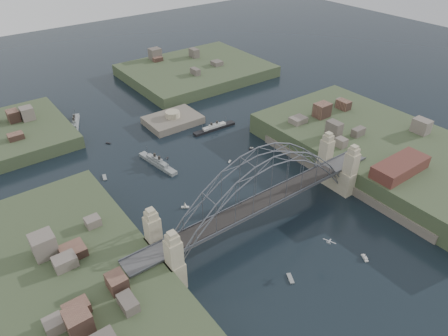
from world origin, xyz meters
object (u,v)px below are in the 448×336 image
naval_cruiser_near (158,163)px  naval_cruiser_far (75,124)px  fort_island (173,124)px  ocean_liner (214,128)px  bridge (263,190)px  wharf_shed (400,167)px

naval_cruiser_near → naval_cruiser_far: naval_cruiser_far is taller
fort_island → ocean_liner: 18.31m
bridge → wharf_shed: size_ratio=4.20×
wharf_shed → naval_cruiser_near: size_ratio=1.04×
bridge → naval_cruiser_far: 95.24m
bridge → ocean_liner: bridge is taller
fort_island → naval_cruiser_far: size_ratio=1.23×
bridge → fort_island: bridge is taller
wharf_shed → naval_cruiser_far: wharf_shed is taller
fort_island → naval_cruiser_near: bearing=-130.5°
fort_island → wharf_shed: bearing=-69.1°
wharf_shed → naval_cruiser_near: wharf_shed is taller
wharf_shed → ocean_liner: bearing=107.1°
naval_cruiser_near → ocean_liner: size_ratio=1.01×
naval_cruiser_near → naval_cruiser_far: (-13.05, 46.37, 0.07)m
bridge → ocean_liner: bearing=67.6°
fort_island → naval_cruiser_near: fort_island is taller
naval_cruiser_near → naval_cruiser_far: 48.17m
ocean_liner → naval_cruiser_far: bearing=140.4°
bridge → ocean_liner: (22.69, 55.18, -11.60)m
fort_island → wharf_shed: size_ratio=1.10×
bridge → fort_island: bearing=80.3°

